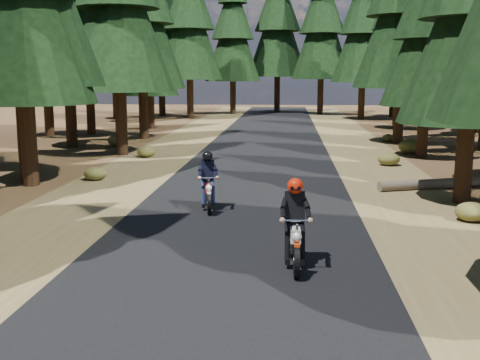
% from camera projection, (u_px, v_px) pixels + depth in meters
% --- Properties ---
extents(ground, '(120.00, 120.00, 0.00)m').
position_uv_depth(ground, '(234.00, 241.00, 13.10)').
color(ground, '#412C17').
rests_on(ground, ground).
extents(road, '(6.00, 100.00, 0.01)m').
position_uv_depth(road, '(249.00, 196.00, 18.01)').
color(road, black).
rests_on(road, ground).
extents(shoulder_l, '(3.20, 100.00, 0.01)m').
position_uv_depth(shoulder_l, '(99.00, 193.00, 18.37)').
color(shoulder_l, brown).
rests_on(shoulder_l, ground).
extents(shoulder_r, '(3.20, 100.00, 0.01)m').
position_uv_depth(shoulder_r, '(406.00, 198.00, 17.64)').
color(shoulder_r, brown).
rests_on(shoulder_r, ground).
extents(log_near, '(5.64, 2.34, 0.32)m').
position_uv_depth(log_near, '(461.00, 182.00, 19.40)').
color(log_near, '#4C4233').
rests_on(log_near, ground).
extents(understory_shrubs, '(15.29, 29.18, 0.67)m').
position_uv_depth(understory_shrubs, '(296.00, 167.00, 21.89)').
color(understory_shrubs, '#474C1E').
rests_on(understory_shrubs, ground).
extents(rider_lead, '(0.64, 1.90, 1.68)m').
position_uv_depth(rider_lead, '(295.00, 239.00, 11.23)').
color(rider_lead, silver).
rests_on(rider_lead, road).
extents(rider_follow, '(0.82, 1.82, 1.56)m').
position_uv_depth(rider_follow, '(208.00, 191.00, 16.05)').
color(rider_follow, '#A7110B').
rests_on(rider_follow, road).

